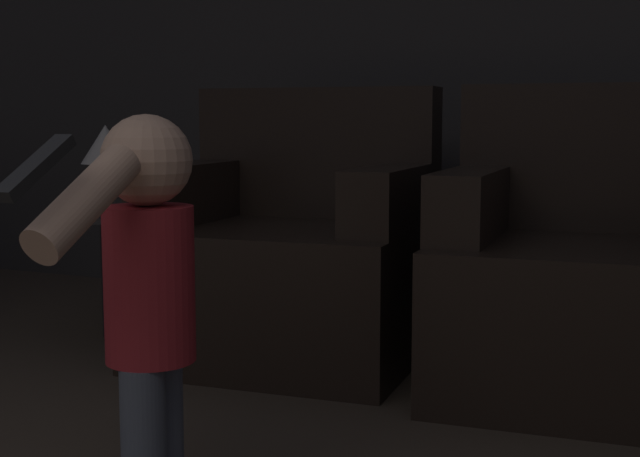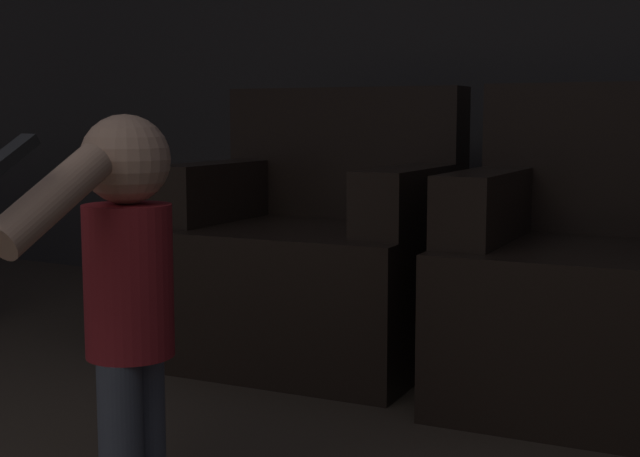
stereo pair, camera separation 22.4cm
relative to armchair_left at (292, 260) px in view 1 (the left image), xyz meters
The scene contains 5 objects.
armchair_left is the anchor object (origin of this frame).
armchair_right 0.98m from the armchair_left, ahead, with size 0.93×0.84×0.91m.
person_toddler 1.29m from the armchair_left, 76.27° to the right, with size 0.18×0.56×0.81m.
side_table 0.73m from the armchair_left, behind, with size 0.40×0.40×0.46m.
lamp 0.82m from the armchair_left, behind, with size 0.18×0.18×0.32m.
Camera 1 is at (1.05, 0.91, 0.80)m, focal length 50.00 mm.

